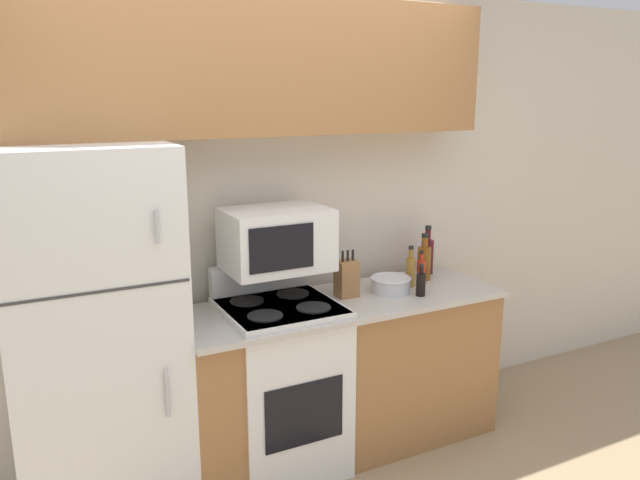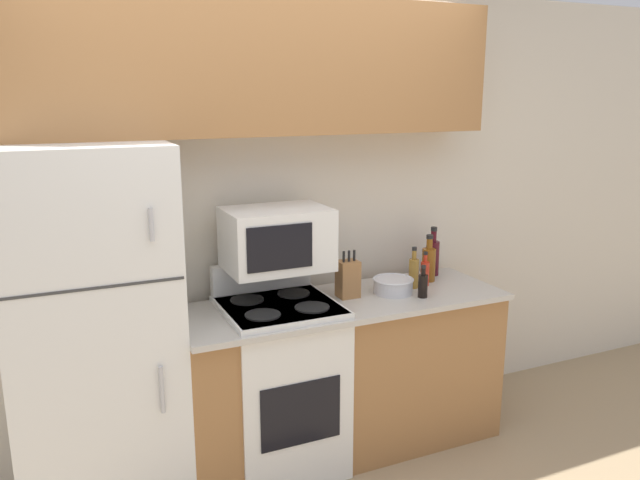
% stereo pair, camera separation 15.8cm
% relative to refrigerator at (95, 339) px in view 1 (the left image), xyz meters
% --- Properties ---
extents(wall_back, '(8.00, 0.05, 2.55)m').
position_rel_refrigerator_xyz_m(wall_back, '(0.90, 0.35, 0.39)').
color(wall_back, beige).
rests_on(wall_back, ground_plane).
extents(lower_cabinets, '(1.80, 0.61, 0.89)m').
position_rel_refrigerator_xyz_m(lower_cabinets, '(1.28, -0.03, -0.44)').
color(lower_cabinets, '#9E6B3D').
rests_on(lower_cabinets, ground_plane).
extents(refrigerator, '(0.75, 0.65, 1.77)m').
position_rel_refrigerator_xyz_m(refrigerator, '(0.00, 0.00, 0.00)').
color(refrigerator, white).
rests_on(refrigerator, ground_plane).
extents(upper_cabinets, '(2.55, 0.30, 0.68)m').
position_rel_refrigerator_xyz_m(upper_cabinets, '(0.90, 0.17, 1.22)').
color(upper_cabinets, '#9E6B3D').
rests_on(upper_cabinets, refrigerator).
extents(stove, '(0.58, 0.59, 1.08)m').
position_rel_refrigerator_xyz_m(stove, '(0.90, -0.04, -0.41)').
color(stove, white).
rests_on(stove, ground_plane).
extents(microwave, '(0.53, 0.38, 0.32)m').
position_rel_refrigerator_xyz_m(microwave, '(0.93, 0.05, 0.36)').
color(microwave, white).
rests_on(microwave, stove).
extents(knife_block, '(0.11, 0.10, 0.26)m').
position_rel_refrigerator_xyz_m(knife_block, '(1.32, -0.00, 0.11)').
color(knife_block, '#9E6B3D').
rests_on(knife_block, lower_cabinets).
extents(bowl, '(0.23, 0.23, 0.09)m').
position_rel_refrigerator_xyz_m(bowl, '(1.58, -0.05, 0.05)').
color(bowl, silver).
rests_on(bowl, lower_cabinets).
extents(bottle_hot_sauce, '(0.05, 0.05, 0.20)m').
position_rel_refrigerator_xyz_m(bottle_hot_sauce, '(1.82, -0.00, 0.08)').
color(bottle_hot_sauce, red).
rests_on(bottle_hot_sauce, lower_cabinets).
extents(bottle_whiskey, '(0.08, 0.08, 0.28)m').
position_rel_refrigerator_xyz_m(bottle_whiskey, '(1.89, 0.07, 0.12)').
color(bottle_whiskey, brown).
rests_on(bottle_whiskey, lower_cabinets).
extents(bottle_wine_red, '(0.08, 0.08, 0.30)m').
position_rel_refrigerator_xyz_m(bottle_wine_red, '(1.98, 0.16, 0.12)').
color(bottle_wine_red, '#470F19').
rests_on(bottle_wine_red, lower_cabinets).
extents(bottle_soy_sauce, '(0.05, 0.05, 0.18)m').
position_rel_refrigerator_xyz_m(bottle_soy_sauce, '(1.69, -0.18, 0.08)').
color(bottle_soy_sauce, black).
rests_on(bottle_soy_sauce, lower_cabinets).
extents(bottle_vinegar, '(0.06, 0.06, 0.24)m').
position_rel_refrigerator_xyz_m(bottle_vinegar, '(1.73, -0.01, 0.10)').
color(bottle_vinegar, olive).
rests_on(bottle_vinegar, lower_cabinets).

